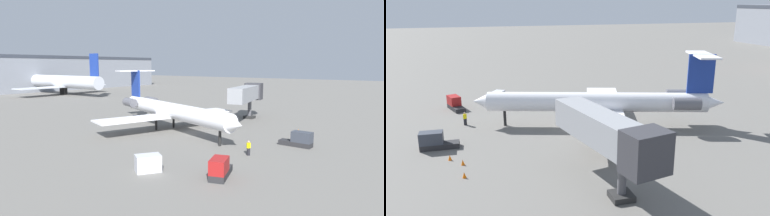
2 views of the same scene
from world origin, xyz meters
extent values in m
cube|color=#66635E|center=(0.00, 0.00, -0.05)|extent=(400.00, 400.00, 0.10)
cylinder|color=white|center=(-0.05, 2.84, 3.16)|extent=(10.56, 26.61, 2.40)
cone|color=white|center=(-4.43, -10.86, 3.16)|extent=(2.84, 2.79, 2.28)
cone|color=white|center=(4.35, 16.64, 3.16)|extent=(2.74, 3.10, 2.04)
cube|color=white|center=(6.06, 1.94, 2.26)|extent=(11.57, 7.46, 0.24)
cube|color=white|center=(-5.55, 5.65, 2.26)|extent=(11.57, 7.46, 0.24)
cylinder|color=#595960|center=(5.17, 12.28, 3.56)|extent=(2.40, 3.50, 1.50)
cylinder|color=#595960|center=(1.17, 13.56, 3.56)|extent=(2.40, 3.50, 1.50)
cube|color=navy|center=(3.78, 14.83, 6.75)|extent=(1.20, 3.12, 4.79)
cube|color=white|center=(3.78, 14.83, 9.05)|extent=(7.21, 4.36, 0.20)
cylinder|color=black|center=(-3.58, -8.19, 0.98)|extent=(0.36, 0.36, 1.96)
cylinder|color=black|center=(2.08, 4.26, 0.98)|extent=(0.36, 0.36, 1.96)
cylinder|color=black|center=(-0.97, 5.23, 0.98)|extent=(0.36, 0.36, 1.96)
cube|color=gray|center=(14.76, -1.95, 4.99)|extent=(12.79, 5.15, 2.60)
cube|color=#333338|center=(20.49, -0.73, 4.99)|extent=(3.01, 3.63, 3.20)
cylinder|color=#4C4C51|center=(17.82, -1.30, 1.84)|extent=(0.70, 0.70, 3.69)
cube|color=#262626|center=(17.82, -1.30, 0.25)|extent=(1.80, 1.80, 0.50)
cube|color=black|center=(-5.24, -13.04, 0.42)|extent=(0.40, 0.39, 0.85)
cube|color=yellow|center=(-5.24, -13.04, 1.15)|extent=(0.47, 0.45, 0.60)
sphere|color=tan|center=(-5.24, -13.04, 1.57)|extent=(0.24, 0.24, 0.24)
cube|color=#262628|center=(2.22, -15.74, 0.30)|extent=(1.52, 4.04, 0.60)
cube|color=#333842|center=(2.20, -16.54, 1.25)|extent=(1.47, 2.44, 1.30)
cube|color=#262628|center=(-12.92, -14.24, 0.30)|extent=(4.24, 2.64, 0.60)
cube|color=maroon|center=(-13.68, -14.50, 1.25)|extent=(2.73, 2.11, 1.30)
cube|color=silver|center=(-16.03, -8.00, 0.81)|extent=(2.82, 2.57, 1.63)
cone|color=orange|center=(5.87, -14.64, 0.28)|extent=(0.36, 0.36, 0.55)
cone|color=orange|center=(10.35, -13.30, 0.28)|extent=(0.36, 0.36, 0.55)
cone|color=orange|center=(7.44, -13.41, 0.28)|extent=(0.36, 0.36, 0.55)
camera|label=1|loc=(-37.14, -29.31, 10.07)|focal=30.16mm
camera|label=2|loc=(42.91, -12.36, 15.27)|focal=35.49mm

